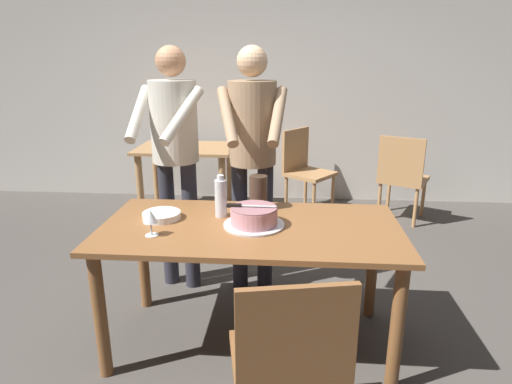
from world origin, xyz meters
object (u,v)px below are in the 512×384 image
(person_standing_beside, at_px, (175,144))
(chair_near_side, at_px, (289,362))
(main_dining_table, at_px, (251,244))
(wine_glass_near, at_px, (150,217))
(cake_on_platter, at_px, (254,217))
(hurricane_lamp, at_px, (258,192))
(water_bottle, at_px, (221,198))
(background_table, at_px, (186,162))
(cake_knife, at_px, (241,206))
(person_cutting_cake, at_px, (252,146))
(background_chair_0, at_px, (402,175))
(plate_stack, at_px, (162,215))
(background_chair_1, at_px, (305,167))

(person_standing_beside, relative_size, chair_near_side, 1.91)
(main_dining_table, bearing_deg, wine_glass_near, -160.45)
(cake_on_platter, distance_m, hurricane_lamp, 0.29)
(water_bottle, xyz_separation_m, background_table, (-0.70, 2.06, -0.29))
(cake_on_platter, relative_size, person_standing_beside, 0.20)
(main_dining_table, relative_size, cake_on_platter, 4.89)
(chair_near_side, xyz_separation_m, background_table, (-1.10, 2.99, 0.09))
(hurricane_lamp, bearing_deg, cake_knife, -104.79)
(person_cutting_cake, xyz_separation_m, person_standing_beside, (-0.54, 0.03, 0.00))
(person_cutting_cake, xyz_separation_m, background_chair_0, (1.40, 1.52, -0.58))
(main_dining_table, xyz_separation_m, water_bottle, (-0.19, 0.14, 0.22))
(plate_stack, relative_size, background_chair_1, 0.24)
(hurricane_lamp, relative_size, background_chair_1, 0.23)
(water_bottle, distance_m, person_standing_beside, 0.69)
(wine_glass_near, xyz_separation_m, hurricane_lamp, (0.53, 0.46, 0.00))
(plate_stack, relative_size, background_table, 0.22)
(wine_glass_near, distance_m, background_chair_1, 2.75)
(plate_stack, xyz_separation_m, background_chair_1, (0.90, 2.33, -0.28))
(person_standing_beside, distance_m, background_table, 1.64)
(wine_glass_near, xyz_separation_m, person_standing_beside, (-0.08, 0.84, 0.22))
(water_bottle, distance_m, background_table, 2.19)
(wine_glass_near, relative_size, person_cutting_cake, 0.08)
(background_chair_0, xyz_separation_m, background_chair_1, (-0.98, 0.25, 0.00))
(plate_stack, relative_size, water_bottle, 0.88)
(main_dining_table, bearing_deg, hurricane_lamp, 85.61)
(wine_glass_near, bearing_deg, background_table, 99.02)
(main_dining_table, height_order, cake_on_platter, cake_on_platter)
(wine_glass_near, relative_size, background_chair_1, 0.16)
(wine_glass_near, xyz_separation_m, water_bottle, (0.32, 0.32, 0.01))
(chair_near_side, xyz_separation_m, background_chair_0, (1.14, 2.94, 0.00))
(cake_on_platter, relative_size, background_table, 0.34)
(cake_knife, bearing_deg, background_chair_1, 79.88)
(hurricane_lamp, xyz_separation_m, chair_near_side, (0.20, -1.08, -0.37))
(main_dining_table, relative_size, chair_near_side, 1.85)
(background_table, height_order, background_chair_1, background_chair_1)
(main_dining_table, distance_m, background_chair_1, 2.44)
(plate_stack, height_order, background_chair_0, background_chair_0)
(person_standing_beside, relative_size, background_table, 1.72)
(background_chair_1, bearing_deg, wine_glass_near, -108.85)
(cake_knife, bearing_deg, background_table, 110.72)
(person_cutting_cake, xyz_separation_m, background_chair_1, (0.42, 1.77, -0.58))
(water_bottle, xyz_separation_m, chair_near_side, (0.41, -0.93, -0.37))
(plate_stack, distance_m, background_chair_1, 2.52)
(cake_on_platter, distance_m, cake_knife, 0.10)
(water_bottle, bearing_deg, cake_on_platter, -33.88)
(water_bottle, xyz_separation_m, background_chair_0, (1.54, 2.01, -0.37))
(chair_near_side, height_order, background_table, chair_near_side)
(cake_on_platter, relative_size, background_chair_0, 0.38)
(person_standing_beside, height_order, background_table, person_standing_beside)
(water_bottle, bearing_deg, cake_knife, -45.63)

